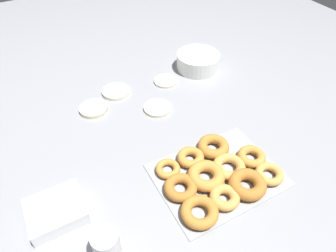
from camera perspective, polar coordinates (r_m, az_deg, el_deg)
The scene contains 9 objects.
ground_plane at distance 1.14m, azimuth -4.88°, elevation 1.12°, with size 3.00×3.00×0.00m, color gray.
pancake_0 at distance 1.28m, azimuth -9.92°, elevation 6.49°, with size 0.11×0.11×0.01m, color silver.
pancake_1 at distance 1.21m, azimuth -14.00°, elevation 3.23°, with size 0.11×0.11×0.02m, color beige.
pancake_2 at distance 1.33m, azimuth -0.47°, elevation 8.56°, with size 0.10×0.10×0.01m, color beige.
pancake_3 at distance 1.18m, azimuth -2.03°, elevation 3.46°, with size 0.11×0.11×0.01m, color beige.
donut_tray at distance 0.95m, azimuth 9.43°, elevation -9.23°, with size 0.38×0.29×0.04m.
batter_bowl at distance 1.41m, azimuth 5.71°, elevation 12.16°, with size 0.19×0.19×0.07m.
container_stack at distance 0.91m, azimuth -20.47°, elevation -14.98°, with size 0.15×0.13×0.05m.
paper_cup at distance 0.81m, azimuth -11.67°, elevation -21.24°, with size 0.07×0.07×0.09m.
Camera 1 is at (-0.31, -0.79, 0.76)m, focal length 32.00 mm.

